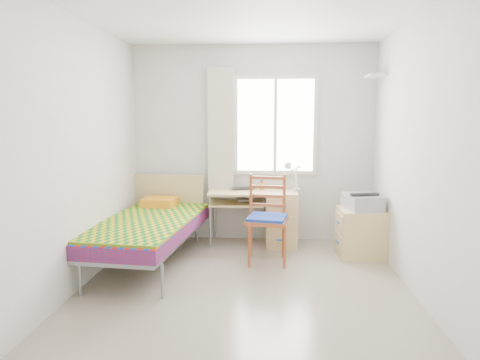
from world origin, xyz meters
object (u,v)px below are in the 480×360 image
object	(u,v)px
bed	(150,225)
printer	(362,201)
chair	(268,213)
cabinet	(361,233)
desk	(275,216)

from	to	relation	value
bed	printer	size ratio (longest dim) A/B	4.27
chair	printer	size ratio (longest dim) A/B	2.01
cabinet	bed	bearing A→B (deg)	-174.25
chair	cabinet	bearing A→B (deg)	21.48
bed	cabinet	world-z (taller)	bed
desk	printer	distance (m)	1.13
cabinet	chair	bearing A→B (deg)	-170.92
bed	desk	xyz separation A→B (m)	(1.44, 0.77, -0.04)
desk	chair	bearing A→B (deg)	-100.97
chair	cabinet	xyz separation A→B (m)	(1.11, 0.23, -0.28)
desk	printer	bearing A→B (deg)	-23.63
chair	printer	world-z (taller)	chair
printer	bed	bearing A→B (deg)	176.31
desk	cabinet	distance (m)	1.10
cabinet	printer	size ratio (longest dim) A/B	1.15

